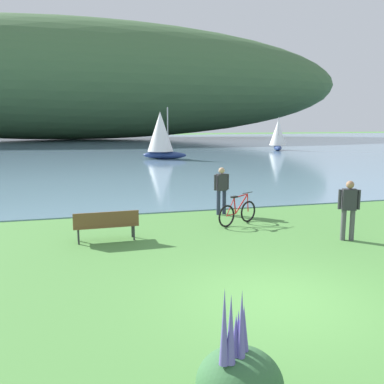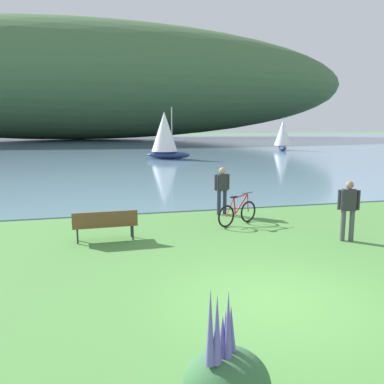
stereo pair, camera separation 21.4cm
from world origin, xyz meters
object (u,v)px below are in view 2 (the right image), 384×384
bicycle_leaning_near_bench (238,213)px  sailboat_mid_bay (283,135)px  person_on_the_grass (348,207)px  person_at_shoreline (222,188)px  park_bench_near_camera (105,223)px  sailboat_nearest_to_shore (165,135)px

bicycle_leaning_near_bench → sailboat_mid_bay: bearing=61.9°
person_on_the_grass → bicycle_leaning_near_bench: bearing=132.7°
person_at_shoreline → bicycle_leaning_near_bench: bearing=-89.2°
person_at_shoreline → sailboat_mid_bay: (16.64, 29.52, 0.77)m
park_bench_near_camera → person_on_the_grass: bearing=-13.8°
park_bench_near_camera → person_at_shoreline: (4.26, 2.51, 0.46)m
bicycle_leaning_near_bench → sailboat_mid_bay: (16.61, 31.12, 1.35)m
sailboat_mid_bay → person_at_shoreline: bearing=-119.4°
person_on_the_grass → sailboat_mid_bay: (14.26, 33.67, 0.77)m
park_bench_near_camera → person_on_the_grass: person_on_the_grass is taller
bicycle_leaning_near_bench → park_bench_near_camera: bearing=-168.0°
park_bench_near_camera → sailboat_mid_bay: sailboat_mid_bay is taller
person_at_shoreline → sailboat_mid_bay: 33.90m
park_bench_near_camera → sailboat_nearest_to_shore: sailboat_nearest_to_shore is taller
sailboat_nearest_to_shore → sailboat_mid_bay: sailboat_nearest_to_shore is taller
park_bench_near_camera → person_on_the_grass: (6.63, -1.64, 0.46)m
bicycle_leaning_near_bench → person_at_shoreline: 1.70m
bicycle_leaning_near_bench → sailboat_nearest_to_shore: bearing=85.2°
bicycle_leaning_near_bench → person_on_the_grass: bearing=-47.3°
park_bench_near_camera → sailboat_nearest_to_shore: size_ratio=0.41×
person_at_shoreline → person_on_the_grass: (2.37, -4.15, 0.00)m
park_bench_near_camera → bicycle_leaning_near_bench: (4.28, 0.91, -0.12)m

